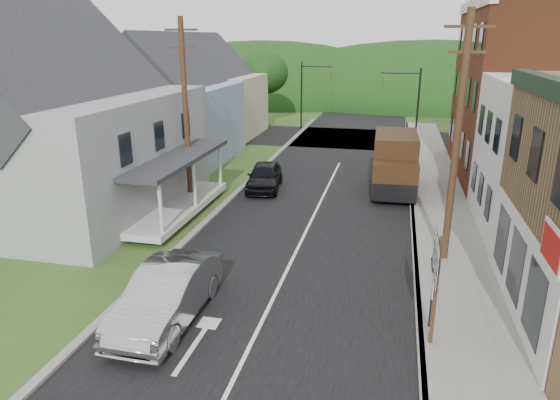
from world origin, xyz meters
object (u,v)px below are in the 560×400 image
Objects in this scene: route_sign_cluster at (436,275)px; warning_sign at (433,280)px; delivery_van at (395,163)px; dark_sedan at (264,176)px; silver_sedan at (167,295)px.

route_sign_cluster reaches higher than warning_sign.
delivery_van is 2.43× the size of warning_sign.
warning_sign reaches higher than dark_sedan.
delivery_van reaches higher than warning_sign.
silver_sedan is at bearing -114.42° from delivery_van.
route_sign_cluster is 1.34× the size of warning_sign.
silver_sedan is at bearing -178.04° from warning_sign.
dark_sedan is 15.08m from warning_sign.
delivery_van is at bearing 66.94° from silver_sedan.
warning_sign is at bearing -86.56° from delivery_van.
route_sign_cluster reaches higher than silver_sedan.
delivery_van is (7.00, 1.18, 0.84)m from dark_sedan.
warning_sign is (0.02, 0.80, -0.53)m from route_sign_cluster.
dark_sedan is at bearing -171.87° from delivery_van.
route_sign_cluster is at bearing -86.91° from delivery_van.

